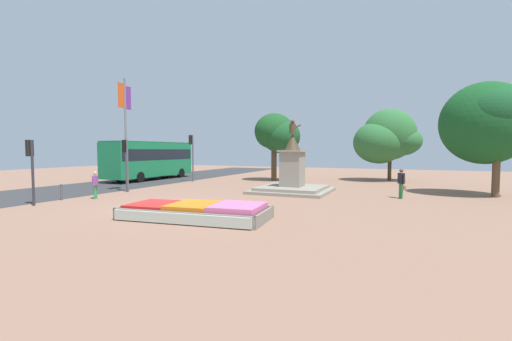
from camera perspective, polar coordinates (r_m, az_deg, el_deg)
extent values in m
plane|color=#8C6651|center=(16.83, -15.15, -6.03)|extent=(78.03, 78.03, 0.00)
cube|color=#333335|center=(24.79, -34.53, -3.49)|extent=(7.28, 68.27, 0.01)
cube|color=#38281C|center=(13.95, -10.14, -7.03)|extent=(5.88, 2.81, 0.43)
cube|color=gray|center=(12.95, -12.54, -7.78)|extent=(5.85, 0.73, 0.47)
cube|color=gray|center=(14.97, -8.07, -6.22)|extent=(5.85, 0.73, 0.47)
cube|color=gray|center=(15.49, -19.70, -6.06)|extent=(0.36, 2.41, 0.47)
cube|color=gray|center=(12.88, 1.42, -7.76)|extent=(0.36, 2.41, 0.47)
cube|color=red|center=(14.83, -16.43, -5.42)|extent=(2.03, 2.20, 0.12)
cube|color=orange|center=(13.90, -10.15, -5.79)|extent=(2.03, 2.20, 0.18)
cube|color=#D86699|center=(13.16, -3.06, -6.16)|extent=(2.03, 2.20, 0.23)
cube|color=#B2BCAD|center=(12.91, -12.65, -7.81)|extent=(5.57, 0.80, 0.38)
cube|color=gray|center=(22.36, 6.05, -3.35)|extent=(4.79, 4.79, 0.19)
cube|color=gray|center=(22.34, 6.05, -2.88)|extent=(4.02, 4.02, 0.19)
cube|color=gray|center=(22.24, 6.07, 0.22)|extent=(1.34, 1.34, 2.23)
cube|color=gray|center=(22.20, 6.09, 3.25)|extent=(1.58, 1.58, 0.12)
cone|color=#473823|center=(22.21, 6.10, 4.77)|extent=(1.01, 1.01, 1.06)
cylinder|color=#473823|center=(22.24, 6.12, 6.93)|extent=(0.43, 0.43, 0.62)
sphere|color=#473823|center=(22.28, 6.12, 8.07)|extent=(0.27, 0.27, 0.27)
cylinder|color=#473823|center=(22.32, 6.79, 7.23)|extent=(0.53, 0.38, 0.35)
cylinder|color=#2D2D33|center=(19.90, -33.19, -0.35)|extent=(0.12, 0.12, 3.22)
cube|color=black|center=(20.05, -33.56, 3.13)|extent=(0.27, 0.31, 0.80)
cylinder|color=red|center=(20.17, -33.76, 3.88)|extent=(0.05, 0.14, 0.14)
cylinder|color=#543E08|center=(20.17, -33.73, 3.12)|extent=(0.05, 0.14, 0.14)
cylinder|color=#0D4211|center=(20.17, -33.70, 2.36)|extent=(0.05, 0.14, 0.14)
cylinder|color=#4C5156|center=(23.66, -20.63, 0.70)|extent=(0.12, 0.12, 3.38)
cube|color=black|center=(23.80, -21.00, 3.82)|extent=(0.27, 0.31, 0.80)
cylinder|color=#4B0808|center=(23.91, -21.21, 4.45)|extent=(0.05, 0.14, 0.14)
cylinder|color=yellow|center=(23.90, -21.20, 3.81)|extent=(0.05, 0.14, 0.14)
cylinder|color=#0D4211|center=(23.90, -21.18, 3.17)|extent=(0.05, 0.14, 0.14)
cylinder|color=#4C5156|center=(30.01, -10.47, 2.00)|extent=(0.12, 0.12, 4.01)
cube|color=black|center=(30.11, -10.84, 5.06)|extent=(0.26, 0.30, 0.80)
cylinder|color=#4B0808|center=(30.19, -11.07, 5.56)|extent=(0.04, 0.14, 0.14)
cylinder|color=#543E08|center=(30.18, -11.06, 5.05)|extent=(0.04, 0.14, 0.14)
cylinder|color=green|center=(30.17, -11.06, 4.54)|extent=(0.04, 0.14, 0.14)
cylinder|color=slate|center=(23.93, -20.88, 5.48)|extent=(0.14, 0.14, 7.35)
cube|color=#6B2D8C|center=(24.36, -20.51, 11.23)|extent=(0.02, 0.45, 1.49)
cylinder|color=slate|center=(24.47, -20.55, 12.96)|extent=(0.03, 0.59, 0.03)
cube|color=#D84C19|center=(23.93, -21.57, 11.57)|extent=(0.02, 0.51, 1.57)
cylinder|color=slate|center=(24.06, -21.61, 13.41)|extent=(0.03, 0.65, 0.03)
cube|color=#197A47|center=(32.98, -17.25, 1.78)|extent=(2.57, 9.51, 3.02)
cube|color=black|center=(32.97, -17.27, 2.56)|extent=(2.59, 9.22, 0.97)
cube|color=#146139|center=(32.97, -17.30, 4.49)|extent=(2.52, 9.32, 0.10)
cylinder|color=black|center=(36.14, -15.37, -0.30)|extent=(0.29, 0.90, 0.90)
cylinder|color=black|center=(34.72, -12.42, -0.40)|extent=(0.29, 0.90, 0.90)
cylinder|color=black|center=(31.95, -21.86, -0.90)|extent=(0.29, 0.90, 0.90)
cylinder|color=black|center=(30.34, -18.82, -1.05)|extent=(0.29, 0.90, 0.90)
cylinder|color=#338C4C|center=(21.09, 22.87, -3.13)|extent=(0.13, 0.13, 0.84)
cylinder|color=#338C4C|center=(20.94, 23.13, -3.18)|extent=(0.13, 0.13, 0.84)
cube|color=black|center=(20.95, 23.05, -1.20)|extent=(0.39, 0.44, 0.60)
cylinder|color=black|center=(21.15, 22.70, -1.23)|extent=(0.09, 0.09, 0.57)
cylinder|color=black|center=(20.75, 23.40, -1.33)|extent=(0.09, 0.09, 0.57)
sphere|color=brown|center=(20.92, 23.08, -0.01)|extent=(0.22, 0.22, 0.22)
cube|color=olive|center=(20.74, 23.46, -2.66)|extent=(0.25, 0.30, 0.22)
cylinder|color=#338C4C|center=(21.09, -25.26, -3.29)|extent=(0.13, 0.13, 0.77)
cylinder|color=#338C4C|center=(21.26, -25.12, -3.23)|extent=(0.13, 0.13, 0.77)
cube|color=#8C4C99|center=(21.11, -25.23, -1.50)|extent=(0.39, 0.44, 0.54)
cylinder|color=#8C4C99|center=(20.89, -25.42, -1.63)|extent=(0.09, 0.09, 0.52)
cylinder|color=#8C4C99|center=(21.34, -25.05, -1.51)|extent=(0.09, 0.09, 0.52)
sphere|color=tan|center=(21.08, -25.26, -0.41)|extent=(0.20, 0.20, 0.20)
cylinder|color=#4C5156|center=(21.48, -29.69, -3.25)|extent=(0.12, 0.12, 0.80)
sphere|color=#4C5156|center=(21.44, -29.72, -2.09)|extent=(0.14, 0.14, 0.14)
cylinder|color=#4C3823|center=(32.74, 21.37, 0.25)|extent=(0.32, 0.32, 2.09)
ellipsoid|color=#2D6A34|center=(32.07, 19.81, 4.44)|extent=(4.41, 4.47, 3.74)
ellipsoid|color=#2D6A34|center=(32.33, 21.33, 5.61)|extent=(4.52, 3.95, 4.49)
ellipsoid|color=#2B6735|center=(32.50, 23.06, 4.57)|extent=(3.42, 3.54, 2.57)
cylinder|color=brown|center=(24.10, 35.12, -0.22)|extent=(0.40, 0.40, 2.91)
ellipsoid|color=#174C26|center=(24.00, 34.74, 7.82)|extent=(3.74, 3.19, 3.08)
ellipsoid|color=#174F21|center=(24.50, 33.91, 6.57)|extent=(4.98, 4.32, 4.85)
cylinder|color=#4C3823|center=(30.22, 3.01, 1.01)|extent=(0.48, 0.48, 2.90)
ellipsoid|color=#1B4F23|center=(31.06, 2.59, 6.16)|extent=(2.94, 2.95, 2.66)
ellipsoid|color=#1A4C25|center=(30.34, 4.19, 5.72)|extent=(3.38, 3.47, 2.99)
ellipsoid|color=#1A4D20|center=(30.61, 3.06, 6.55)|extent=(3.48, 3.67, 3.16)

